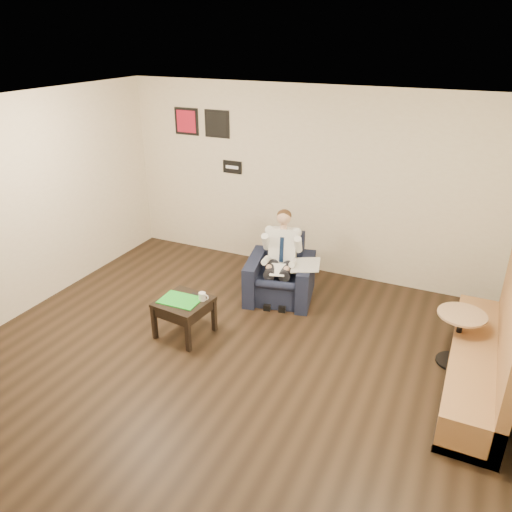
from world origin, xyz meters
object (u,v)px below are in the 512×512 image
at_px(green_folder, 180,300).
at_px(smartphone, 195,295).
at_px(armchair, 280,270).
at_px(side_table, 185,317).
at_px(seated_man, 279,263).
at_px(cafe_table, 457,339).
at_px(banquette, 483,334).
at_px(coffee_mug, 202,296).

bearing_deg(green_folder, smartphone, 59.56).
bearing_deg(armchair, side_table, -129.78).
height_order(seated_man, green_folder, seated_man).
relative_size(seated_man, smartphone, 7.93).
bearing_deg(cafe_table, seated_man, 168.59).
height_order(armchair, seated_man, seated_man).
xyz_separation_m(seated_man, smartphone, (-0.66, -1.10, -0.11)).
xyz_separation_m(smartphone, banquette, (3.25, 0.34, 0.13)).
xyz_separation_m(smartphone, cafe_table, (3.02, 0.62, -0.16)).
bearing_deg(smartphone, side_table, -97.35).
bearing_deg(seated_man, coffee_mug, -127.00).
bearing_deg(green_folder, banquette, 8.80).
bearing_deg(coffee_mug, side_table, -152.79).
xyz_separation_m(side_table, banquette, (3.33, 0.50, 0.38)).
xyz_separation_m(seated_man, coffee_mug, (-0.53, -1.16, -0.06)).
bearing_deg(green_folder, seated_man, 59.03).
relative_size(green_folder, cafe_table, 0.74).
distance_m(coffee_mug, cafe_table, 2.98).
height_order(side_table, coffee_mug, coffee_mug).
bearing_deg(side_table, smartphone, 66.16).
xyz_separation_m(seated_man, cafe_table, (2.36, -0.48, -0.27)).
height_order(side_table, cafe_table, cafe_table).
relative_size(coffee_mug, cafe_table, 0.16).
xyz_separation_m(side_table, smartphone, (0.07, 0.16, 0.24)).
height_order(armchair, cafe_table, armchair).
height_order(seated_man, smartphone, seated_man).
bearing_deg(seated_man, smartphone, -133.50).
distance_m(armchair, banquette, 2.76).
xyz_separation_m(armchair, banquette, (2.62, -0.87, 0.18)).
relative_size(banquette, cafe_table, 3.70).
height_order(seated_man, cafe_table, seated_man).
bearing_deg(cafe_table, armchair, 166.19).
height_order(coffee_mug, banquette, banquette).
bearing_deg(smartphone, armchair, 78.68).
distance_m(armchair, seated_man, 0.20).
height_order(smartphone, cafe_table, cafe_table).
bearing_deg(green_folder, cafe_table, 14.37).
bearing_deg(armchair, seated_man, -90.00).
relative_size(armchair, coffee_mug, 8.81).
bearing_deg(banquette, coffee_mug, -172.74).
xyz_separation_m(armchair, coffee_mug, (-0.50, -1.27, 0.10)).
bearing_deg(armchair, banquette, -30.80).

